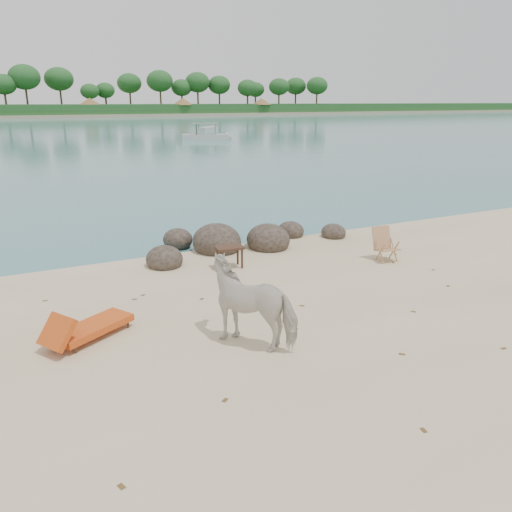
{
  "coord_description": "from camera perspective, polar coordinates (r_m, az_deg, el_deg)",
  "views": [
    {
      "loc": [
        -4.83,
        -6.57,
        3.99
      ],
      "look_at": [
        -0.56,
        2.0,
        1.0
      ],
      "focal_mm": 35.0,
      "sensor_mm": 36.0,
      "label": 1
    }
  ],
  "objects": [
    {
      "name": "boat_far",
      "position": [
        73.55,
        -5.48,
        14.36
      ],
      "size": [
        4.25,
        3.99,
        0.55
      ],
      "primitive_type": null,
      "rotation": [
        0.0,
        0.0,
        0.74
      ],
      "color": "#B6B6B1",
      "rests_on": "water"
    },
    {
      "name": "boulders",
      "position": [
        14.02,
        -2.37,
        1.6
      ],
      "size": [
        6.22,
        2.72,
        1.0
      ],
      "rotation": [
        0.0,
        0.0,
        0.07
      ],
      "color": "#2F241F",
      "rests_on": "ground"
    },
    {
      "name": "far_shore",
      "position": [
        176.68,
        -25.79,
        14.38
      ],
      "size": [
        420.0,
        90.0,
        1.4
      ],
      "primitive_type": "cube",
      "color": "tan",
      "rests_on": "ground"
    },
    {
      "name": "water",
      "position": [
        96.78,
        -24.33,
        13.49
      ],
      "size": [
        400.0,
        400.0,
        0.0
      ],
      "primitive_type": "plane",
      "color": "#397373",
      "rests_on": "ground"
    },
    {
      "name": "cow",
      "position": [
        8.47,
        -0.21,
        -5.34
      ],
      "size": [
        1.68,
        1.82,
        1.45
      ],
      "primitive_type": "imported",
      "rotation": [
        0.0,
        0.0,
        3.82
      ],
      "color": "silver",
      "rests_on": "ground"
    },
    {
      "name": "far_scenery",
      "position": [
        143.36,
        -25.53,
        15.38
      ],
      "size": [
        420.0,
        18.0,
        9.5
      ],
      "color": "#1E4C1E",
      "rests_on": "ground"
    },
    {
      "name": "dead_leaves",
      "position": [
        9.62,
        5.79,
        -7.23
      ],
      "size": [
        8.85,
        7.02,
        0.0
      ],
      "color": "brown",
      "rests_on": "ground"
    },
    {
      "name": "deck_chair",
      "position": [
        13.22,
        14.8,
        1.13
      ],
      "size": [
        0.63,
        0.67,
        0.86
      ],
      "primitive_type": null,
      "rotation": [
        0.0,
        0.0,
        -0.14
      ],
      "color": "tan",
      "rests_on": "ground"
    },
    {
      "name": "lounge_chair",
      "position": [
        9.23,
        -18.17,
        -7.41
      ],
      "size": [
        1.82,
        1.42,
        0.53
      ],
      "primitive_type": null,
      "rotation": [
        0.0,
        0.0,
        0.53
      ],
      "color": "#CD4B18",
      "rests_on": "ground"
    },
    {
      "name": "boat_mid",
      "position": [
        56.04,
        -5.77,
        14.59
      ],
      "size": [
        5.78,
        3.32,
        2.79
      ],
      "primitive_type": null,
      "rotation": [
        0.0,
        0.0,
        -0.38
      ],
      "color": "#BCBCB7",
      "rests_on": "water"
    },
    {
      "name": "side_table",
      "position": [
        12.32,
        -3.04,
        -0.26
      ],
      "size": [
        0.71,
        0.49,
        0.54
      ],
      "primitive_type": null,
      "rotation": [
        0.0,
        0.0,
        -0.09
      ],
      "color": "#311B13",
      "rests_on": "ground"
    }
  ]
}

